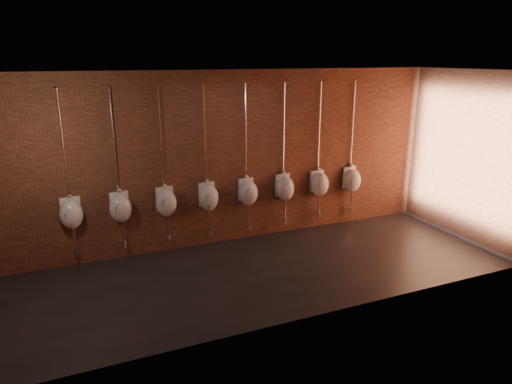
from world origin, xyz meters
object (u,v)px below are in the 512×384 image
(urinal_2, at_px, (166,202))
(urinal_3, at_px, (208,197))
(urinal_4, at_px, (248,192))
(urinal_5, at_px, (285,188))
(urinal_7, at_px, (352,180))
(urinal_6, at_px, (320,184))
(urinal_1, at_px, (120,208))
(urinal_0, at_px, (71,214))

(urinal_2, xyz_separation_m, urinal_3, (0.78, 0.00, 0.00))
(urinal_4, height_order, urinal_5, same)
(urinal_7, bearing_deg, urinal_2, 180.00)
(urinal_2, distance_m, urinal_6, 3.11)
(urinal_1, xyz_separation_m, urinal_5, (3.11, 0.00, 0.00))
(urinal_4, bearing_deg, urinal_5, 0.00)
(urinal_0, distance_m, urinal_5, 3.88)
(urinal_4, xyz_separation_m, urinal_7, (2.33, 0.00, 0.00))
(urinal_2, relative_size, urinal_4, 1.00)
(urinal_1, height_order, urinal_2, same)
(urinal_1, bearing_deg, urinal_6, 0.00)
(urinal_2, bearing_deg, urinal_3, 0.00)
(urinal_4, distance_m, urinal_5, 0.78)
(urinal_0, bearing_deg, urinal_1, 0.00)
(urinal_0, xyz_separation_m, urinal_3, (2.33, 0.00, 0.00))
(urinal_3, bearing_deg, urinal_6, 0.00)
(urinal_0, xyz_separation_m, urinal_7, (5.44, 0.00, 0.00))
(urinal_2, height_order, urinal_6, same)
(urinal_2, xyz_separation_m, urinal_4, (1.55, 0.00, 0.00))
(urinal_0, distance_m, urinal_6, 4.66)
(urinal_6, distance_m, urinal_7, 0.78)
(urinal_0, relative_size, urinal_2, 1.00)
(urinal_4, xyz_separation_m, urinal_5, (0.78, 0.00, 0.00))
(urinal_3, relative_size, urinal_7, 1.00)
(urinal_2, bearing_deg, urinal_5, 0.00)
(urinal_0, distance_m, urinal_2, 1.55)
(urinal_0, relative_size, urinal_6, 1.00)
(urinal_3, bearing_deg, urinal_2, 180.00)
(urinal_7, bearing_deg, urinal_0, 180.00)
(urinal_2, relative_size, urinal_3, 1.00)
(urinal_6, bearing_deg, urinal_3, 180.00)
(urinal_1, xyz_separation_m, urinal_3, (1.55, 0.00, 0.00))
(urinal_3, relative_size, urinal_6, 1.00)
(urinal_0, height_order, urinal_6, same)
(urinal_6, xyz_separation_m, urinal_7, (0.78, 0.00, 0.00))
(urinal_1, relative_size, urinal_6, 1.00)
(urinal_0, height_order, urinal_2, same)
(urinal_1, xyz_separation_m, urinal_2, (0.78, 0.00, 0.00))
(urinal_4, bearing_deg, urinal_6, 0.00)
(urinal_1, height_order, urinal_7, same)
(urinal_0, xyz_separation_m, urinal_2, (1.55, 0.00, 0.00))
(urinal_1, height_order, urinal_3, same)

